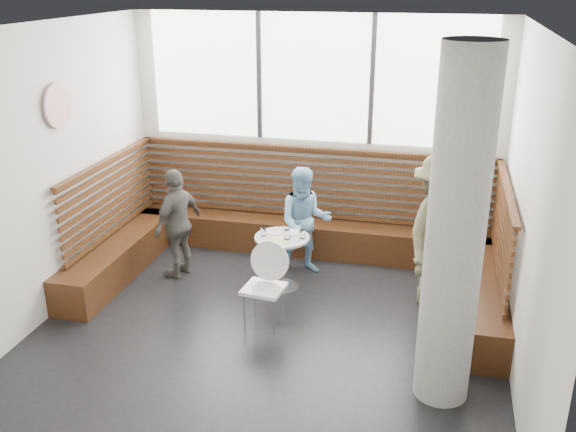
% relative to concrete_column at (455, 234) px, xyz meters
% --- Properties ---
extents(room, '(5.00, 5.00, 3.20)m').
position_rel_concrete_column_xyz_m(room, '(-1.85, 0.60, 0.00)').
color(room, silver).
rests_on(room, ground).
extents(booth, '(5.00, 2.50, 1.44)m').
position_rel_concrete_column_xyz_m(booth, '(-1.85, 2.37, -1.19)').
color(booth, '#3A1F0E').
rests_on(booth, ground).
extents(concrete_column, '(0.50, 0.50, 3.20)m').
position_rel_concrete_column_xyz_m(concrete_column, '(0.00, 0.00, 0.00)').
color(concrete_column, gray).
rests_on(concrete_column, ground).
extents(wall_art, '(0.03, 0.50, 0.50)m').
position_rel_concrete_column_xyz_m(wall_art, '(-4.31, 1.00, 0.70)').
color(wall_art, white).
rests_on(wall_art, room).
extents(cafe_table, '(0.67, 0.67, 0.69)m').
position_rel_concrete_column_xyz_m(cafe_table, '(-1.95, 1.70, -1.11)').
color(cafe_table, silver).
rests_on(cafe_table, ground).
extents(cafe_chair, '(0.44, 0.43, 0.93)m').
position_rel_concrete_column_xyz_m(cafe_chair, '(-1.92, 0.84, -1.06)').
color(cafe_chair, white).
rests_on(cafe_chair, ground).
extents(adult_man, '(1.06, 1.34, 1.82)m').
position_rel_concrete_column_xyz_m(adult_man, '(-0.13, 1.77, -0.69)').
color(adult_man, brown).
rests_on(adult_man, ground).
extents(child_back, '(0.80, 0.69, 1.41)m').
position_rel_concrete_column_xyz_m(child_back, '(-1.78, 2.21, -0.89)').
color(child_back, '#7DB3D9').
rests_on(child_back, ground).
extents(child_left, '(0.56, 0.89, 1.41)m').
position_rel_concrete_column_xyz_m(child_left, '(-3.32, 1.77, -0.89)').
color(child_left, '#585650').
rests_on(child_left, ground).
extents(plate_near, '(0.20, 0.20, 0.01)m').
position_rel_concrete_column_xyz_m(plate_near, '(-2.06, 1.80, -0.91)').
color(plate_near, white).
rests_on(plate_near, cafe_table).
extents(plate_far, '(0.22, 0.22, 0.02)m').
position_rel_concrete_column_xyz_m(plate_far, '(-1.86, 1.84, -0.91)').
color(plate_far, white).
rests_on(plate_far, cafe_table).
extents(glass_left, '(0.07, 0.07, 0.10)m').
position_rel_concrete_column_xyz_m(glass_left, '(-2.18, 1.68, -0.86)').
color(glass_left, white).
rests_on(glass_left, cafe_table).
extents(glass_mid, '(0.07, 0.07, 0.12)m').
position_rel_concrete_column_xyz_m(glass_mid, '(-1.87, 1.65, -0.85)').
color(glass_mid, white).
rests_on(glass_mid, cafe_table).
extents(glass_right, '(0.07, 0.07, 0.11)m').
position_rel_concrete_column_xyz_m(glass_right, '(-1.70, 1.71, -0.86)').
color(glass_right, white).
rests_on(glass_right, cafe_table).
extents(menu_card, '(0.25, 0.21, 0.00)m').
position_rel_concrete_column_xyz_m(menu_card, '(-1.95, 1.55, -0.91)').
color(menu_card, '#A5C64C').
rests_on(menu_card, cafe_table).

